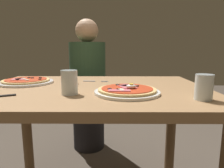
% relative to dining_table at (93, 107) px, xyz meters
% --- Properties ---
extents(dining_table, '(1.20, 0.85, 0.72)m').
position_rel_dining_table_xyz_m(dining_table, '(0.00, 0.00, 0.00)').
color(dining_table, '#9E754C').
rests_on(dining_table, ground).
extents(pizza_foreground, '(0.30, 0.30, 0.05)m').
position_rel_dining_table_xyz_m(pizza_foreground, '(0.17, -0.15, 0.12)').
color(pizza_foreground, white).
rests_on(pizza_foreground, dining_table).
extents(pizza_across_left, '(0.31, 0.31, 0.03)m').
position_rel_dining_table_xyz_m(pizza_across_left, '(-0.41, 0.12, 0.12)').
color(pizza_across_left, white).
rests_on(pizza_across_left, dining_table).
extents(water_glass_near, '(0.07, 0.07, 0.10)m').
position_rel_dining_table_xyz_m(water_glass_near, '(0.47, -0.26, 0.15)').
color(water_glass_near, silver).
rests_on(water_glass_near, dining_table).
extents(water_glass_far, '(0.07, 0.07, 0.11)m').
position_rel_dining_table_xyz_m(water_glass_far, '(-0.08, -0.17, 0.16)').
color(water_glass_far, silver).
rests_on(water_glass_far, dining_table).
extents(fork, '(0.16, 0.03, 0.00)m').
position_rel_dining_table_xyz_m(fork, '(-0.01, 0.18, 0.11)').
color(fork, silver).
rests_on(fork, dining_table).
extents(salt_shaker, '(0.03, 0.03, 0.07)m').
position_rel_dining_table_xyz_m(salt_shaker, '(-0.12, 0.12, 0.14)').
color(salt_shaker, white).
rests_on(salt_shaker, dining_table).
extents(diner_person, '(0.32, 0.32, 1.18)m').
position_rel_dining_table_xyz_m(diner_person, '(-0.12, 0.74, -0.05)').
color(diner_person, black).
rests_on(diner_person, ground).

